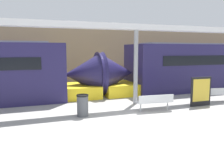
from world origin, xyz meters
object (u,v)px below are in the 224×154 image
bench_near (155,101)px  support_column_near (136,68)px  bench_far (218,93)px  poster_board (201,91)px  trash_bin (83,105)px

bench_near → support_column_near: size_ratio=0.46×
bench_far → support_column_near: (-4.39, 1.02, 1.40)m
bench_near → poster_board: 2.58m
bench_far → poster_board: poster_board is taller
bench_far → poster_board: size_ratio=1.07×
bench_far → support_column_near: size_ratio=0.42×
bench_near → trash_bin: bearing=179.6°
trash_bin → bench_near: bearing=-4.8°
poster_board → trash_bin: bearing=177.8°
poster_board → bench_far: bearing=16.4°
trash_bin → poster_board: size_ratio=0.63×
trash_bin → bench_far: bearing=1.9°
trash_bin → support_column_near: (2.99, 1.26, 1.40)m
trash_bin → support_column_near: bearing=22.9°
poster_board → support_column_near: bearing=152.3°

